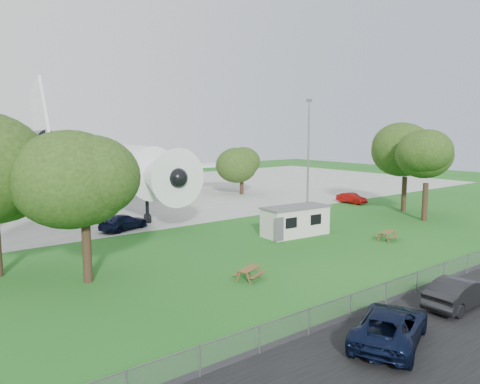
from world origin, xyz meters
TOP-DOWN VIEW (x-y plane):
  - ground at (0.00, 0.00)m, footprint 160.00×160.00m
  - asphalt_strip at (0.00, -13.00)m, footprint 120.00×8.00m
  - concrete_apron at (0.00, 38.00)m, footprint 120.00×46.00m
  - airliner at (-2.00, 35.86)m, footprint 46.36×47.73m
  - site_cabin at (5.97, 5.49)m, footprint 6.86×3.23m
  - picnic_west at (-5.09, -1.59)m, footprint 2.23×2.07m
  - picnic_east at (10.83, -0.74)m, footprint 2.08×1.85m
  - fence at (0.00, -9.50)m, footprint 58.00×0.04m
  - lamp_mast at (8.20, 6.20)m, footprint 0.16×0.16m
  - tree_west_small at (-13.31, 4.28)m, footprint 7.11×7.11m
  - tree_east_front at (21.22, 2.01)m, footprint 6.12×6.12m
  - tree_east_back at (24.47, 6.53)m, footprint 7.24×7.24m
  - tree_far_apron at (18.21, 28.77)m, footprint 6.36×6.36m
  - car_centre_sedan at (0.81, -12.09)m, footprint 4.93×1.81m
  - car_west_estate at (-5.77, -12.30)m, footprint 6.29×4.66m
  - car_ne_sedan at (24.18, 13.78)m, footprint 1.44×3.99m
  - car_apron_van at (-5.27, 16.95)m, footprint 5.46×3.66m

SIDE VIEW (x-z plane):
  - ground at x=0.00m, z-range 0.00..0.00m
  - picnic_west at x=-5.09m, z-range -0.38..0.38m
  - picnic_east at x=10.83m, z-range -0.38..0.38m
  - fence at x=0.00m, z-range -0.65..0.65m
  - asphalt_strip at x=0.00m, z-range 0.00..0.02m
  - concrete_apron at x=0.00m, z-range 0.00..0.03m
  - car_ne_sedan at x=24.18m, z-range 0.00..1.31m
  - car_apron_van at x=-5.27m, z-range 0.00..1.47m
  - car_west_estate at x=-5.77m, z-range 0.00..1.59m
  - car_centre_sedan at x=0.81m, z-range 0.00..1.61m
  - site_cabin at x=5.97m, z-range 0.00..2.62m
  - tree_far_apron at x=18.21m, z-range 0.62..8.25m
  - airliner at x=-2.00m, z-range -3.57..14.11m
  - lamp_mast at x=8.20m, z-range 0.00..12.00m
  - tree_west_small at x=-13.31m, z-range 1.26..10.90m
  - tree_east_front at x=21.22m, z-range 1.82..11.62m
  - tree_east_back at x=24.47m, z-range 1.60..12.06m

